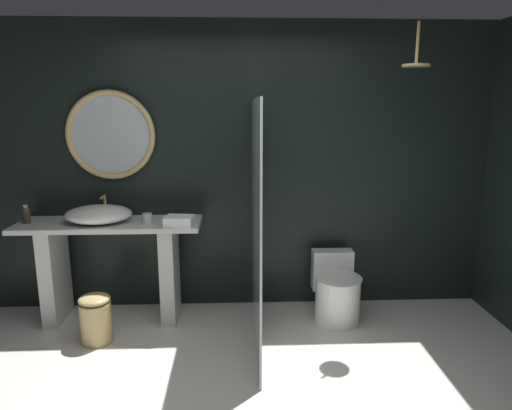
{
  "coord_description": "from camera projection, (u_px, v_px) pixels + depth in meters",
  "views": [
    {
      "loc": [
        -0.01,
        -2.31,
        1.88
      ],
      "look_at": [
        0.13,
        0.95,
        1.16
      ],
      "focal_mm": 32.34,
      "sensor_mm": 36.0,
      "label": 1
    }
  ],
  "objects": [
    {
      "name": "round_wall_mirror",
      "position": [
        111.0,
        135.0,
        4.03
      ],
      "size": [
        0.78,
        0.05,
        0.78
      ],
      "color": "tan"
    },
    {
      "name": "waste_bin",
      "position": [
        96.0,
        318.0,
        3.69
      ],
      "size": [
        0.25,
        0.25,
        0.4
      ],
      "color": "tan",
      "rests_on": "ground_plane"
    },
    {
      "name": "soap_dispenser",
      "position": [
        26.0,
        215.0,
        3.91
      ],
      "size": [
        0.07,
        0.07,
        0.16
      ],
      "color": "#3D3323",
      "rests_on": "vanity_counter"
    },
    {
      "name": "vessel_sink",
      "position": [
        99.0,
        214.0,
        3.92
      ],
      "size": [
        0.56,
        0.46,
        0.2
      ],
      "color": "white",
      "rests_on": "vanity_counter"
    },
    {
      "name": "tumbler_cup",
      "position": [
        147.0,
        218.0,
        3.92
      ],
      "size": [
        0.08,
        0.08,
        0.08
      ],
      "primitive_type": "cylinder",
      "color": "silver",
      "rests_on": "vanity_counter"
    },
    {
      "name": "back_wall_panel",
      "position": [
        238.0,
        169.0,
        4.23
      ],
      "size": [
        4.8,
        0.1,
        2.6
      ],
      "primitive_type": "cube",
      "color": "black",
      "rests_on": "ground_plane"
    },
    {
      "name": "vanity_counter",
      "position": [
        112.0,
        260.0,
        4.03
      ],
      "size": [
        1.56,
        0.5,
        0.89
      ],
      "color": "silver",
      "rests_on": "ground_plane"
    },
    {
      "name": "shower_glass_panel",
      "position": [
        256.0,
        225.0,
        3.57
      ],
      "size": [
        0.02,
        1.41,
        1.93
      ],
      "primitive_type": "cube",
      "color": "silver",
      "rests_on": "ground_plane"
    },
    {
      "name": "folded_hand_towel",
      "position": [
        179.0,
        221.0,
        3.83
      ],
      "size": [
        0.25,
        0.22,
        0.08
      ],
      "primitive_type": "cube",
      "rotation": [
        0.0,
        0.0,
        -0.14
      ],
      "color": "white",
      "rests_on": "vanity_counter"
    },
    {
      "name": "toilet",
      "position": [
        336.0,
        292.0,
        4.08
      ],
      "size": [
        0.41,
        0.57,
        0.57
      ],
      "color": "white",
      "rests_on": "ground_plane"
    },
    {
      "name": "rain_shower_head",
      "position": [
        416.0,
        62.0,
        3.58
      ],
      "size": [
        0.21,
        0.21,
        0.34
      ],
      "color": "tan"
    }
  ]
}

